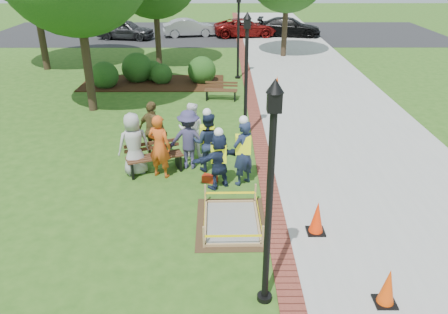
{
  "coord_description": "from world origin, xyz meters",
  "views": [
    {
      "loc": [
        0.47,
        -9.32,
        5.94
      ],
      "look_at": [
        0.5,
        1.2,
        1.0
      ],
      "focal_mm": 35.0,
      "sensor_mm": 36.0,
      "label": 1
    }
  ],
  "objects_px": {
    "lamp_near": "(270,184)",
    "hivis_worker_c": "(207,140)",
    "hivis_worker_a": "(219,158)",
    "wet_concrete_pad": "(232,215)",
    "cone_front": "(388,288)",
    "hivis_worker_b": "(243,151)",
    "bench_near": "(155,163)"
  },
  "relations": [
    {
      "from": "lamp_near",
      "to": "hivis_worker_c",
      "type": "distance_m",
      "value": 5.78
    },
    {
      "from": "hivis_worker_c",
      "to": "lamp_near",
      "type": "bearing_deg",
      "value": -77.25
    },
    {
      "from": "hivis_worker_a",
      "to": "wet_concrete_pad",
      "type": "bearing_deg",
      "value": -80.03
    },
    {
      "from": "hivis_worker_c",
      "to": "cone_front",
      "type": "bearing_deg",
      "value": -58.06
    },
    {
      "from": "hivis_worker_a",
      "to": "hivis_worker_c",
      "type": "relative_size",
      "value": 0.91
    },
    {
      "from": "hivis_worker_a",
      "to": "hivis_worker_b",
      "type": "height_order",
      "value": "hivis_worker_b"
    },
    {
      "from": "hivis_worker_a",
      "to": "hivis_worker_c",
      "type": "height_order",
      "value": "hivis_worker_c"
    },
    {
      "from": "lamp_near",
      "to": "cone_front",
      "type": "bearing_deg",
      "value": -3.02
    },
    {
      "from": "bench_near",
      "to": "hivis_worker_c",
      "type": "relative_size",
      "value": 0.89
    },
    {
      "from": "bench_near",
      "to": "hivis_worker_b",
      "type": "distance_m",
      "value": 2.76
    },
    {
      "from": "cone_front",
      "to": "hivis_worker_c",
      "type": "xyz_separation_m",
      "value": [
        -3.47,
        5.56,
        0.58
      ]
    },
    {
      "from": "lamp_near",
      "to": "hivis_worker_a",
      "type": "distance_m",
      "value": 4.75
    },
    {
      "from": "lamp_near",
      "to": "hivis_worker_b",
      "type": "xyz_separation_m",
      "value": [
        -0.23,
        4.57,
        -1.48
      ]
    },
    {
      "from": "hivis_worker_a",
      "to": "lamp_near",
      "type": "bearing_deg",
      "value": -78.5
    },
    {
      "from": "hivis_worker_b",
      "to": "bench_near",
      "type": "bearing_deg",
      "value": 164.28
    },
    {
      "from": "wet_concrete_pad",
      "to": "hivis_worker_c",
      "type": "distance_m",
      "value": 3.05
    },
    {
      "from": "hivis_worker_b",
      "to": "hivis_worker_a",
      "type": "bearing_deg",
      "value": -164.03
    },
    {
      "from": "bench_near",
      "to": "hivis_worker_b",
      "type": "relative_size",
      "value": 0.85
    },
    {
      "from": "hivis_worker_b",
      "to": "hivis_worker_c",
      "type": "relative_size",
      "value": 1.05
    },
    {
      "from": "wet_concrete_pad",
      "to": "hivis_worker_b",
      "type": "xyz_separation_m",
      "value": [
        0.34,
        2.01,
        0.77
      ]
    },
    {
      "from": "wet_concrete_pad",
      "to": "cone_front",
      "type": "bearing_deg",
      "value": -43.65
    },
    {
      "from": "cone_front",
      "to": "lamp_near",
      "type": "height_order",
      "value": "lamp_near"
    },
    {
      "from": "hivis_worker_a",
      "to": "hivis_worker_c",
      "type": "distance_m",
      "value": 1.12
    },
    {
      "from": "cone_front",
      "to": "lamp_near",
      "type": "relative_size",
      "value": 0.19
    },
    {
      "from": "wet_concrete_pad",
      "to": "cone_front",
      "type": "xyz_separation_m",
      "value": [
        2.81,
        -2.68,
        0.15
      ]
    },
    {
      "from": "wet_concrete_pad",
      "to": "hivis_worker_b",
      "type": "relative_size",
      "value": 1.15
    },
    {
      "from": "wet_concrete_pad",
      "to": "lamp_near",
      "type": "height_order",
      "value": "lamp_near"
    },
    {
      "from": "cone_front",
      "to": "hivis_worker_a",
      "type": "height_order",
      "value": "hivis_worker_a"
    },
    {
      "from": "cone_front",
      "to": "hivis_worker_c",
      "type": "height_order",
      "value": "hivis_worker_c"
    },
    {
      "from": "wet_concrete_pad",
      "to": "cone_front",
      "type": "distance_m",
      "value": 3.88
    },
    {
      "from": "bench_near",
      "to": "cone_front",
      "type": "relative_size",
      "value": 2.18
    },
    {
      "from": "bench_near",
      "to": "hivis_worker_c",
      "type": "bearing_deg",
      "value": 5.41
    }
  ]
}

